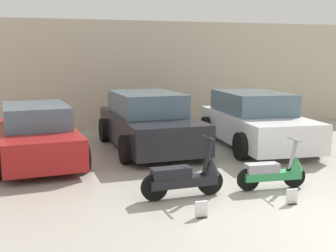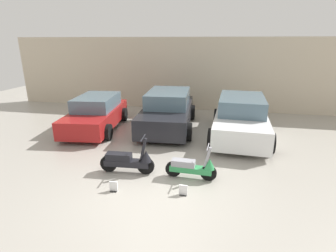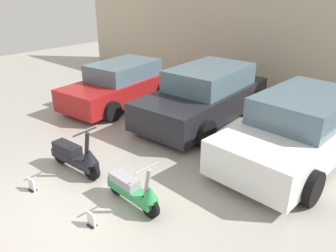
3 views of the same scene
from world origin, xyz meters
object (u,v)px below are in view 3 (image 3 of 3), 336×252
(scooter_front_left, at_px, (76,156))
(car_rear_center, at_px, (205,95))
(placard_near_left_scooter, at_px, (32,185))
(placard_near_right_scooter, at_px, (91,220))
(car_rear_right, at_px, (299,129))
(scooter_front_right, at_px, (134,190))
(car_rear_left, at_px, (121,84))

(scooter_front_left, relative_size, car_rear_center, 0.34)
(car_rear_center, distance_m, placard_near_left_scooter, 5.13)
(car_rear_center, xyz_separation_m, placard_near_left_scooter, (-0.33, -5.09, -0.60))
(scooter_front_left, distance_m, placard_near_right_scooter, 1.80)
(car_rear_right, relative_size, placard_near_left_scooter, 17.13)
(scooter_front_left, distance_m, car_rear_right, 4.80)
(scooter_front_left, xyz_separation_m, car_rear_right, (3.13, 3.63, 0.33))
(car_rear_center, bearing_deg, car_rear_right, 76.94)
(placard_near_left_scooter, bearing_deg, placard_near_right_scooter, 5.47)
(scooter_front_left, relative_size, scooter_front_right, 1.12)
(scooter_front_right, bearing_deg, placard_near_right_scooter, -96.87)
(placard_near_left_scooter, height_order, placard_near_right_scooter, same)
(scooter_front_right, relative_size, car_rear_center, 0.30)
(scooter_front_left, height_order, placard_near_right_scooter, scooter_front_left)
(scooter_front_right, bearing_deg, car_rear_left, 144.49)
(car_rear_left, xyz_separation_m, placard_near_left_scooter, (2.50, -4.38, -0.52))
(car_rear_center, bearing_deg, scooter_front_right, 16.48)
(scooter_front_right, bearing_deg, scooter_front_left, -176.71)
(scooter_front_left, xyz_separation_m, scooter_front_right, (1.73, 0.01, -0.04))
(car_rear_left, distance_m, placard_near_right_scooter, 5.96)
(car_rear_center, bearing_deg, car_rear_left, -79.40)
(car_rear_right, bearing_deg, car_rear_left, -84.99)
(placard_near_left_scooter, bearing_deg, car_rear_left, 119.74)
(scooter_front_right, height_order, placard_near_left_scooter, scooter_front_right)
(car_rear_center, distance_m, placard_near_right_scooter, 5.14)
(car_rear_left, distance_m, car_rear_right, 5.71)
(scooter_front_left, height_order, car_rear_center, car_rear_center)
(car_rear_right, height_order, placard_near_left_scooter, car_rear_right)
(car_rear_left, relative_size, car_rear_right, 0.91)
(scooter_front_left, bearing_deg, car_rear_center, 83.17)
(car_rear_center, relative_size, placard_near_left_scooter, 17.33)
(scooter_front_right, xyz_separation_m, placard_near_left_scooter, (-1.80, -0.98, -0.22))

